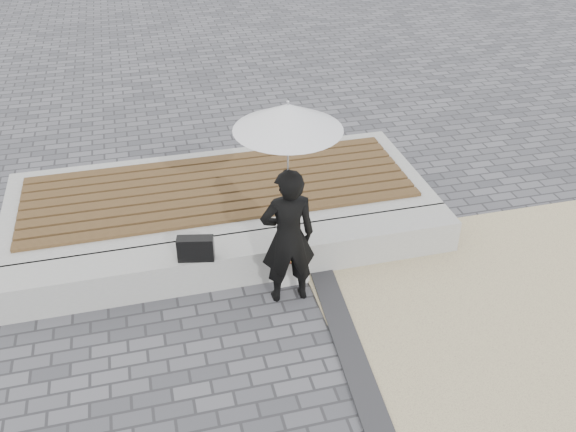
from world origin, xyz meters
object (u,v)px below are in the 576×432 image
(seating_ledge, at_px, (238,259))
(handbag, at_px, (196,249))
(parasol, at_px, (288,117))
(woman, at_px, (288,237))
(canvas_tote, at_px, (292,268))

(seating_ledge, height_order, handbag, handbag)
(parasol, bearing_deg, handbag, 158.70)
(parasol, distance_m, handbag, 1.77)
(woman, height_order, canvas_tote, woman)
(handbag, bearing_deg, woman, -9.16)
(seating_ledge, distance_m, parasol, 1.94)
(woman, distance_m, canvas_tote, 0.62)
(seating_ledge, xyz_separation_m, canvas_tote, (0.54, -0.27, -0.02))
(seating_ledge, xyz_separation_m, handbag, (-0.44, -0.15, 0.33))
(parasol, distance_m, canvas_tote, 1.86)
(woman, bearing_deg, handbag, -20.27)
(woman, bearing_deg, seating_ledge, -47.52)
(handbag, bearing_deg, canvas_tote, 5.23)
(seating_ledge, relative_size, parasol, 4.00)
(woman, relative_size, handbag, 4.07)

